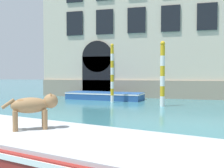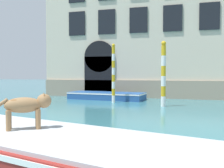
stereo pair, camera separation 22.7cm
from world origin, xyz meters
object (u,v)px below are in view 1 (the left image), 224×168
at_px(boat_foreground, 22,145).
at_px(mooring_pole_2, 162,73).
at_px(boat_moored_near_palazzo, 105,96).
at_px(mooring_pole_0, 112,73).
at_px(dog_on_deck, 34,106).

height_order(boat_foreground, mooring_pole_2, mooring_pole_2).
height_order(boat_moored_near_palazzo, mooring_pole_0, mooring_pole_0).
xyz_separation_m(mooring_pole_0, mooring_pole_2, (2.88, -1.03, -0.03)).
xyz_separation_m(dog_on_deck, mooring_pole_2, (1.65, 9.07, 0.58)).
bearing_deg(dog_on_deck, mooring_pole_0, 62.46).
height_order(dog_on_deck, boat_moored_near_palazzo, dog_on_deck).
relative_size(boat_foreground, dog_on_deck, 9.13).
bearing_deg(mooring_pole_0, boat_moored_near_palazzo, 120.19).
height_order(boat_foreground, mooring_pole_0, mooring_pole_0).
bearing_deg(boat_moored_near_palazzo, dog_on_deck, -73.68).
bearing_deg(boat_foreground, mooring_pole_2, 91.47).
bearing_deg(dog_on_deck, boat_foreground, 152.05).
distance_m(dog_on_deck, boat_moored_near_palazzo, 11.88).
height_order(mooring_pole_0, mooring_pole_2, mooring_pole_0).
bearing_deg(mooring_pole_2, boat_foreground, -101.78).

